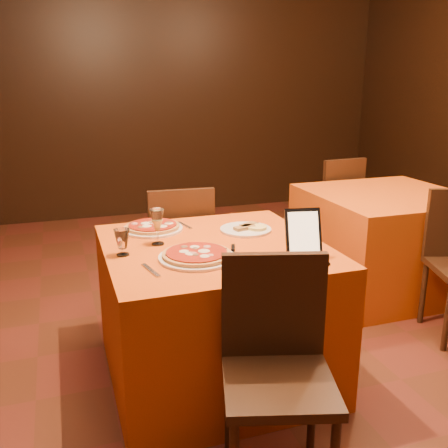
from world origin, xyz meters
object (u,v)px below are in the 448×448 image
object	(u,v)px
chair_main_near	(279,383)
chair_side_far	(329,206)
water_glass	(122,242)
tablet	(303,234)
wine_glass	(157,227)
side_table	(384,241)
pizza_near	(197,256)
chair_main_far	(178,249)
main_table	(214,311)
pizza_far	(153,228)

from	to	relation	value
chair_main_near	chair_side_far	bearing A→B (deg)	72.32
water_glass	tablet	distance (m)	0.86
wine_glass	side_table	bearing A→B (deg)	18.92
pizza_near	tablet	xyz separation A→B (m)	(0.48, -0.16, 0.10)
chair_main_near	chair_main_far	xyz separation A→B (m)	(0.00, 1.64, 0.00)
chair_main_near	chair_main_far	bearing A→B (deg)	106.20
chair_main_near	wine_glass	size ratio (longest dim) A/B	4.79
chair_side_far	wine_glass	distance (m)	2.42
chair_main_near	chair_main_far	world-z (taller)	same
pizza_near	water_glass	world-z (taller)	water_glass
wine_glass	tablet	xyz separation A→B (m)	(0.61, -0.42, 0.03)
side_table	wine_glass	xyz separation A→B (m)	(-1.87, -0.64, 0.47)
water_glass	tablet	world-z (taller)	tablet
main_table	chair_main_near	distance (m)	0.82
side_table	chair_main_near	world-z (taller)	chair_main_near
chair_side_far	tablet	bearing A→B (deg)	50.96
pizza_near	pizza_far	world-z (taller)	same
water_glass	chair_main_near	bearing A→B (deg)	-60.03
chair_main_far	water_glass	bearing A→B (deg)	64.65
side_table	pizza_far	world-z (taller)	pizza_far
chair_main_far	wine_glass	world-z (taller)	wine_glass
side_table	chair_side_far	bearing A→B (deg)	90.00
chair_main_near	chair_main_far	size ratio (longest dim) A/B	1.00
chair_main_far	pizza_far	distance (m)	0.61
side_table	chair_main_far	xyz separation A→B (m)	(-1.60, 0.08, 0.08)
side_table	water_glass	world-z (taller)	water_glass
main_table	chair_side_far	world-z (taller)	chair_side_far
chair_main_far	water_glass	distance (m)	1.02
wine_glass	pizza_near	bearing A→B (deg)	-64.15
chair_main_far	water_glass	size ratio (longest dim) A/B	7.00
chair_main_near	pizza_far	xyz separation A→B (m)	(-0.25, 1.17, 0.31)
pizza_near	wine_glass	bearing A→B (deg)	115.85
main_table	chair_side_far	bearing A→B (deg)	44.35
side_table	chair_main_near	xyz separation A→B (m)	(-1.60, -1.55, 0.08)
chair_main_far	wine_glass	distance (m)	0.87
chair_main_near	pizza_near	xyz separation A→B (m)	(-0.14, 0.64, 0.31)
chair_main_near	side_table	bearing A→B (deg)	60.32
pizza_near	main_table	bearing A→B (deg)	51.81
side_table	wine_glass	distance (m)	2.03
chair_main_near	pizza_near	size ratio (longest dim) A/B	2.51
wine_glass	main_table	bearing A→B (deg)	-18.77
pizza_near	chair_main_far	bearing A→B (deg)	82.00
main_table	pizza_far	world-z (taller)	pizza_far
chair_main_far	wine_glass	bearing A→B (deg)	73.25
main_table	water_glass	distance (m)	0.64
pizza_near	water_glass	bearing A→B (deg)	153.61
chair_main_near	pizza_far	world-z (taller)	chair_main_near
chair_main_far	pizza_near	bearing A→B (deg)	85.71
main_table	wine_glass	distance (m)	0.55
chair_main_far	tablet	bearing A→B (deg)	110.02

